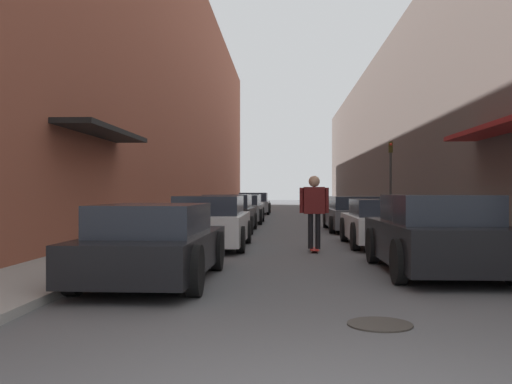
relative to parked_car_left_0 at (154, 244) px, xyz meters
name	(u,v)px	position (x,y,z in m)	size (l,w,h in m)	color
ground	(289,221)	(2.34, 18.44, -0.61)	(132.42, 132.42, 0.00)	#515154
curb_strip_left	(217,215)	(-1.87, 24.46, -0.55)	(1.80, 60.19, 0.12)	gray
curb_strip_right	(361,215)	(6.56, 24.46, -0.55)	(1.80, 60.19, 0.12)	gray
building_row_left	(168,99)	(-4.77, 24.46, 6.29)	(4.90, 60.19, 13.80)	brown
building_row_right	(411,135)	(9.45, 24.46, 4.12)	(4.90, 60.19, 9.45)	#564C47
parked_car_left_0	(154,244)	(0.00, 0.00, 0.00)	(1.86, 4.23, 1.24)	black
parked_car_left_1	(211,223)	(0.20, 5.46, 0.03)	(1.91, 4.15, 1.32)	silver
parked_car_left_2	(228,214)	(0.10, 11.18, 0.03)	(1.88, 4.32, 1.32)	#232326
parked_car_left_3	(241,209)	(0.12, 16.66, 0.02)	(2.05, 4.21, 1.27)	gray
parked_car_left_4	(246,207)	(0.04, 21.75, 0.01)	(1.87, 3.97, 1.28)	silver
parked_car_left_5	(254,204)	(0.18, 27.17, 0.05)	(2.07, 4.60, 1.35)	gray
parked_car_right_0	(435,235)	(4.70, 1.18, 0.06)	(1.92, 4.25, 1.38)	black
parked_car_right_1	(384,223)	(4.70, 6.18, 0.00)	(2.00, 4.09, 1.23)	silver
parked_car_right_2	(355,214)	(4.65, 11.94, 0.00)	(2.06, 4.74, 1.25)	#515459
skateboarder	(314,205)	(2.78, 4.62, 0.51)	(0.69, 0.78, 1.81)	#B2231E
manhole_cover	(380,324)	(3.08, -2.78, -0.60)	(0.70, 0.70, 0.02)	#332D28
traffic_light	(391,173)	(6.48, 14.81, 1.60)	(0.16, 0.22, 3.37)	#2D2D2D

